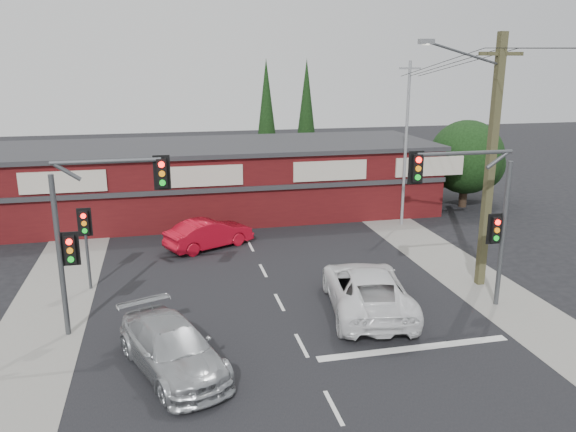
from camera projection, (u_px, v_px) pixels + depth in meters
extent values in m
plane|color=black|center=(298.00, 338.00, 18.69)|extent=(120.00, 120.00, 0.00)
cube|color=black|center=(269.00, 283.00, 23.39)|extent=(14.00, 70.00, 0.01)
cube|color=gray|center=(53.00, 301.00, 21.58)|extent=(3.00, 70.00, 0.02)
cube|color=gray|center=(455.00, 267.00, 25.20)|extent=(3.00, 70.00, 0.02)
cube|color=silver|center=(415.00, 348.00, 18.02)|extent=(6.50, 0.35, 0.01)
imported|color=white|center=(367.00, 289.00, 20.62)|extent=(3.69, 6.35, 1.66)
imported|color=#B0B3B5|center=(172.00, 348.00, 16.57)|extent=(3.70, 5.44, 1.46)
imported|color=#B60B1D|center=(209.00, 234.00, 27.72)|extent=(4.61, 3.33, 1.45)
cube|color=silver|center=(334.00, 408.00, 14.90)|extent=(0.12, 1.60, 0.01)
cube|color=silver|center=(302.00, 345.00, 18.19)|extent=(0.12, 1.60, 0.01)
cube|color=silver|center=(279.00, 302.00, 21.48)|extent=(0.12, 1.60, 0.01)
cube|color=silver|center=(263.00, 270.00, 24.76)|extent=(0.12, 1.60, 0.01)
cube|color=silver|center=(251.00, 246.00, 28.05)|extent=(0.12, 1.60, 0.01)
cube|color=silver|center=(241.00, 227.00, 31.34)|extent=(0.12, 1.60, 0.01)
cube|color=silver|center=(233.00, 211.00, 34.63)|extent=(0.12, 1.60, 0.01)
cube|color=silver|center=(226.00, 199.00, 37.92)|extent=(0.12, 1.60, 0.01)
cube|color=#430D0F|center=(215.00, 181.00, 33.95)|extent=(26.00, 8.00, 4.00)
cube|color=#2D2D30|center=(214.00, 146.00, 33.39)|extent=(26.40, 8.40, 0.25)
cube|color=beige|center=(63.00, 182.00, 28.14)|extent=(4.20, 0.12, 1.10)
cube|color=beige|center=(203.00, 176.00, 29.63)|extent=(4.20, 0.12, 1.10)
cube|color=beige|center=(330.00, 171.00, 31.12)|extent=(4.20, 0.12, 1.10)
cube|color=beige|center=(430.00, 166.00, 32.40)|extent=(4.20, 0.12, 1.10)
cube|color=#2D2D30|center=(223.00, 190.00, 30.01)|extent=(26.00, 0.15, 0.25)
cylinder|color=#2D2116|center=(463.00, 193.00, 35.65)|extent=(0.50, 0.50, 1.80)
sphere|color=black|center=(466.00, 157.00, 35.05)|extent=(4.60, 4.60, 4.60)
sphere|color=black|center=(478.00, 164.00, 36.49)|extent=(3.40, 3.40, 3.40)
sphere|color=black|center=(436.00, 168.00, 36.32)|extent=(2.80, 2.80, 2.80)
cylinder|color=#2D2116|center=(267.00, 173.00, 41.75)|extent=(0.24, 0.24, 2.00)
cone|color=black|center=(267.00, 111.00, 40.57)|extent=(1.80, 1.80, 7.50)
cylinder|color=#2D2116|center=(306.00, 166.00, 44.38)|extent=(0.24, 0.24, 2.00)
cone|color=black|center=(306.00, 108.00, 43.20)|extent=(1.80, 1.80, 7.50)
cylinder|color=#47494C|center=(60.00, 257.00, 18.25)|extent=(0.18, 0.18, 5.50)
cylinder|color=#47494C|center=(106.00, 161.00, 17.80)|extent=(3.40, 0.14, 0.14)
cylinder|color=#47494C|center=(68.00, 172.00, 17.62)|extent=(0.82, 0.14, 0.63)
cube|color=black|center=(162.00, 173.00, 18.28)|extent=(0.32, 0.22, 0.95)
cube|color=black|center=(162.00, 173.00, 18.34)|extent=(0.55, 0.04, 1.15)
cylinder|color=#FF0C07|center=(161.00, 165.00, 18.08)|extent=(0.20, 0.06, 0.20)
cylinder|color=orange|center=(162.00, 174.00, 18.15)|extent=(0.20, 0.06, 0.20)
cylinder|color=#0CE526|center=(162.00, 183.00, 18.23)|extent=(0.20, 0.06, 0.20)
cube|color=black|center=(71.00, 249.00, 18.26)|extent=(0.32, 0.22, 0.95)
cube|color=black|center=(71.00, 249.00, 18.32)|extent=(0.55, 0.04, 1.15)
cylinder|color=#FF0C07|center=(69.00, 242.00, 18.06)|extent=(0.20, 0.06, 0.20)
cylinder|color=orange|center=(70.00, 251.00, 18.14)|extent=(0.20, 0.06, 0.20)
cylinder|color=#0CE526|center=(71.00, 259.00, 18.21)|extent=(0.20, 0.06, 0.20)
cylinder|color=#47494C|center=(503.00, 235.00, 20.61)|extent=(0.18, 0.18, 5.50)
cylinder|color=#47494C|center=(465.00, 153.00, 19.41)|extent=(3.60, 0.14, 0.14)
cylinder|color=#47494C|center=(497.00, 160.00, 19.76)|extent=(0.82, 0.14, 0.63)
cube|color=black|center=(417.00, 168.00, 19.14)|extent=(0.32, 0.22, 0.95)
cube|color=black|center=(416.00, 168.00, 19.21)|extent=(0.55, 0.04, 1.15)
cylinder|color=#FF0C07|center=(419.00, 160.00, 18.94)|extent=(0.20, 0.06, 0.20)
cylinder|color=orange|center=(418.00, 169.00, 19.02)|extent=(0.20, 0.06, 0.20)
cylinder|color=#0CE526|center=(418.00, 177.00, 19.10)|extent=(0.20, 0.06, 0.20)
cube|color=black|center=(495.00, 229.00, 20.47)|extent=(0.32, 0.22, 0.95)
cube|color=black|center=(494.00, 229.00, 20.53)|extent=(0.55, 0.04, 1.15)
cylinder|color=#FF0C07|center=(498.00, 222.00, 20.27)|extent=(0.20, 0.06, 0.20)
cylinder|color=orange|center=(497.00, 230.00, 20.34)|extent=(0.20, 0.06, 0.20)
cylinder|color=#0CE526|center=(496.00, 238.00, 20.42)|extent=(0.20, 0.06, 0.20)
cylinder|color=#47494C|center=(88.00, 254.00, 22.41)|extent=(0.12, 0.12, 3.00)
cube|color=black|center=(84.00, 223.00, 22.06)|extent=(0.32, 0.22, 0.95)
cube|color=black|center=(85.00, 222.00, 22.13)|extent=(0.55, 0.04, 1.15)
cylinder|color=#FF0C07|center=(83.00, 216.00, 21.86)|extent=(0.20, 0.06, 0.20)
cylinder|color=orange|center=(84.00, 223.00, 21.94)|extent=(0.20, 0.06, 0.20)
cylinder|color=#0CE526|center=(85.00, 231.00, 22.02)|extent=(0.20, 0.06, 0.20)
cube|color=#4D4A2B|center=(490.00, 165.00, 22.00)|extent=(0.30, 0.30, 10.00)
cube|color=#4D4A2B|center=(501.00, 54.00, 20.90)|extent=(1.80, 0.14, 0.14)
cylinder|color=#47494C|center=(464.00, 53.00, 20.42)|extent=(3.23, 0.39, 0.89)
cube|color=slate|center=(426.00, 41.00, 19.83)|extent=(0.55, 0.25, 0.18)
cylinder|color=silver|center=(426.00, 44.00, 19.86)|extent=(0.28, 0.28, 0.05)
cylinder|color=gray|center=(406.00, 146.00, 30.71)|extent=(0.16, 0.16, 9.00)
cube|color=gray|center=(410.00, 68.00, 29.63)|extent=(1.20, 0.10, 0.10)
cylinder|color=black|center=(435.00, 65.00, 25.17)|extent=(0.73, 9.01, 1.22)
cylinder|color=black|center=(448.00, 65.00, 25.29)|extent=(0.52, 9.00, 1.22)
cylinder|color=black|center=(460.00, 65.00, 25.42)|extent=(0.31, 9.00, 1.22)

